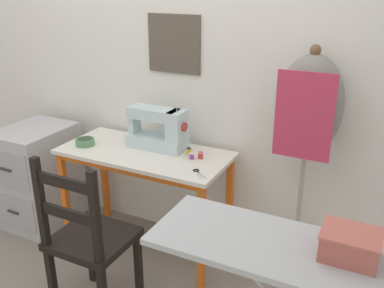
{
  "coord_description": "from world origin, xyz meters",
  "views": [
    {
      "loc": [
        1.39,
        -1.85,
        1.74
      ],
      "look_at": [
        0.35,
        0.23,
        0.83
      ],
      "focal_mm": 40.0,
      "sensor_mm": 36.0,
      "label": 1
    }
  ],
  "objects_px": {
    "filing_cabinet": "(39,176)",
    "ironing_board": "(328,270)",
    "fabric_bowl": "(85,142)",
    "thread_spool_mid_table": "(192,156)",
    "storage_box": "(350,245)",
    "sewing_machine": "(160,130)",
    "dress_form": "(308,116)",
    "scissors": "(198,172)",
    "thread_spool_near_machine": "(189,151)",
    "thread_spool_far_edge": "(201,155)",
    "wooden_chair": "(89,241)"
  },
  "relations": [
    {
      "from": "sewing_machine",
      "to": "dress_form",
      "type": "height_order",
      "value": "dress_form"
    },
    {
      "from": "filing_cabinet",
      "to": "ironing_board",
      "type": "xyz_separation_m",
      "value": [
        2.17,
        -0.78,
        0.45
      ]
    },
    {
      "from": "filing_cabinet",
      "to": "storage_box",
      "type": "height_order",
      "value": "storage_box"
    },
    {
      "from": "sewing_machine",
      "to": "ironing_board",
      "type": "bearing_deg",
      "value": -37.52
    },
    {
      "from": "thread_spool_mid_table",
      "to": "dress_form",
      "type": "xyz_separation_m",
      "value": [
        0.64,
        0.16,
        0.3
      ]
    },
    {
      "from": "thread_spool_mid_table",
      "to": "filing_cabinet",
      "type": "xyz_separation_m",
      "value": [
        -1.22,
        -0.08,
        -0.36
      ]
    },
    {
      "from": "thread_spool_near_machine",
      "to": "thread_spool_far_edge",
      "type": "relative_size",
      "value": 0.96
    },
    {
      "from": "thread_spool_near_machine",
      "to": "thread_spool_far_edge",
      "type": "bearing_deg",
      "value": -16.53
    },
    {
      "from": "thread_spool_near_machine",
      "to": "thread_spool_mid_table",
      "type": "distance_m",
      "value": 0.08
    },
    {
      "from": "thread_spool_near_machine",
      "to": "thread_spool_far_edge",
      "type": "height_order",
      "value": "thread_spool_far_edge"
    },
    {
      "from": "sewing_machine",
      "to": "dress_form",
      "type": "distance_m",
      "value": 0.92
    },
    {
      "from": "filing_cabinet",
      "to": "ironing_board",
      "type": "bearing_deg",
      "value": -19.68
    },
    {
      "from": "fabric_bowl",
      "to": "thread_spool_mid_table",
      "type": "bearing_deg",
      "value": 8.12
    },
    {
      "from": "scissors",
      "to": "thread_spool_far_edge",
      "type": "relative_size",
      "value": 2.58
    },
    {
      "from": "fabric_bowl",
      "to": "filing_cabinet",
      "type": "relative_size",
      "value": 0.17
    },
    {
      "from": "scissors",
      "to": "thread_spool_near_machine",
      "type": "xyz_separation_m",
      "value": [
        -0.17,
        0.21,
        0.02
      ]
    },
    {
      "from": "thread_spool_far_edge",
      "to": "wooden_chair",
      "type": "xyz_separation_m",
      "value": [
        -0.32,
        -0.69,
        -0.29
      ]
    },
    {
      "from": "ironing_board",
      "to": "thread_spool_far_edge",
      "type": "bearing_deg",
      "value": 135.46
    },
    {
      "from": "sewing_machine",
      "to": "storage_box",
      "type": "xyz_separation_m",
      "value": [
        1.26,
        -0.89,
        0.08
      ]
    },
    {
      "from": "fabric_bowl",
      "to": "dress_form",
      "type": "xyz_separation_m",
      "value": [
        1.37,
        0.27,
        0.29
      ]
    },
    {
      "from": "thread_spool_mid_table",
      "to": "wooden_chair",
      "type": "xyz_separation_m",
      "value": [
        -0.27,
        -0.66,
        -0.28
      ]
    },
    {
      "from": "sewing_machine",
      "to": "filing_cabinet",
      "type": "xyz_separation_m",
      "value": [
        -0.96,
        -0.15,
        -0.47
      ]
    },
    {
      "from": "thread_spool_near_machine",
      "to": "dress_form",
      "type": "bearing_deg",
      "value": 8.71
    },
    {
      "from": "thread_spool_mid_table",
      "to": "ironing_board",
      "type": "xyz_separation_m",
      "value": [
        0.94,
        -0.86,
        0.09
      ]
    },
    {
      "from": "sewing_machine",
      "to": "dress_form",
      "type": "relative_size",
      "value": 0.28
    },
    {
      "from": "thread_spool_near_machine",
      "to": "scissors",
      "type": "bearing_deg",
      "value": -52.12
    },
    {
      "from": "sewing_machine",
      "to": "fabric_bowl",
      "type": "bearing_deg",
      "value": -159.47
    },
    {
      "from": "sewing_machine",
      "to": "wooden_chair",
      "type": "distance_m",
      "value": 0.83
    },
    {
      "from": "scissors",
      "to": "thread_spool_far_edge",
      "type": "bearing_deg",
      "value": 110.96
    },
    {
      "from": "thread_spool_mid_table",
      "to": "wooden_chair",
      "type": "distance_m",
      "value": 0.77
    },
    {
      "from": "wooden_chair",
      "to": "filing_cabinet",
      "type": "bearing_deg",
      "value": 148.54
    },
    {
      "from": "sewing_machine",
      "to": "ironing_board",
      "type": "distance_m",
      "value": 1.52
    },
    {
      "from": "ironing_board",
      "to": "storage_box",
      "type": "height_order",
      "value": "storage_box"
    },
    {
      "from": "sewing_machine",
      "to": "scissors",
      "type": "relative_size",
      "value": 3.56
    },
    {
      "from": "sewing_machine",
      "to": "fabric_bowl",
      "type": "relative_size",
      "value": 3.21
    },
    {
      "from": "thread_spool_mid_table",
      "to": "thread_spool_far_edge",
      "type": "distance_m",
      "value": 0.05
    },
    {
      "from": "scissors",
      "to": "wooden_chair",
      "type": "distance_m",
      "value": 0.69
    },
    {
      "from": "storage_box",
      "to": "thread_spool_mid_table",
      "type": "bearing_deg",
      "value": 140.71
    },
    {
      "from": "thread_spool_far_edge",
      "to": "dress_form",
      "type": "distance_m",
      "value": 0.67
    },
    {
      "from": "fabric_bowl",
      "to": "storage_box",
      "type": "relative_size",
      "value": 0.64
    },
    {
      "from": "fabric_bowl",
      "to": "storage_box",
      "type": "xyz_separation_m",
      "value": [
        1.73,
        -0.71,
        0.18
      ]
    },
    {
      "from": "sewing_machine",
      "to": "thread_spool_far_edge",
      "type": "xyz_separation_m",
      "value": [
        0.31,
        -0.04,
        -0.1
      ]
    },
    {
      "from": "ironing_board",
      "to": "storage_box",
      "type": "bearing_deg",
      "value": 34.27
    },
    {
      "from": "sewing_machine",
      "to": "filing_cabinet",
      "type": "height_order",
      "value": "sewing_machine"
    },
    {
      "from": "fabric_bowl",
      "to": "thread_spool_near_machine",
      "type": "xyz_separation_m",
      "value": [
        0.68,
        0.16,
        -0.0
      ]
    },
    {
      "from": "fabric_bowl",
      "to": "scissors",
      "type": "distance_m",
      "value": 0.85
    },
    {
      "from": "dress_form",
      "to": "filing_cabinet",
      "type": "bearing_deg",
      "value": -172.56
    },
    {
      "from": "thread_spool_near_machine",
      "to": "dress_form",
      "type": "xyz_separation_m",
      "value": [
        0.69,
        0.11,
        0.3
      ]
    },
    {
      "from": "ironing_board",
      "to": "storage_box",
      "type": "relative_size",
      "value": 6.54
    },
    {
      "from": "fabric_bowl",
      "to": "thread_spool_near_machine",
      "type": "bearing_deg",
      "value": 13.41
    }
  ]
}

